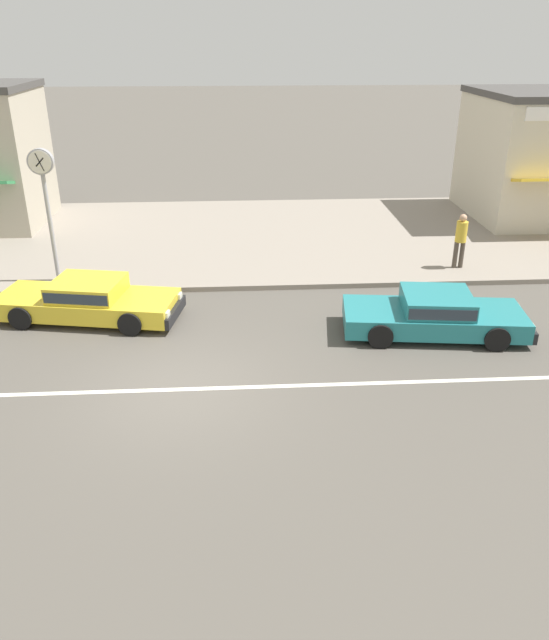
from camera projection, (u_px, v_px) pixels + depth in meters
The scene contains 8 objects.
ground_plane at pixel (180, 389), 13.06m from camera, with size 160.00×160.00×0.00m, color #544F47.
lane_centre_stripe at pixel (180, 389), 13.06m from camera, with size 50.40×0.14×0.01m, color silver.
kerb_strip at pixel (201, 238), 22.43m from camera, with size 68.00×10.00×0.15m, color gray.
sedan_teal_0 at pixel (435, 314), 15.26m from camera, with size 4.64×2.24×1.06m.
sedan_yellow_2 at pixel (88, 299), 16.08m from camera, with size 4.91×2.49×1.06m.
street_clock at pixel (44, 183), 17.19m from camera, with size 0.70×0.22×3.81m.
pedestrian_mid_kerb at pixel (461, 237), 18.97m from camera, with size 0.34×0.34×1.69m.
shopfront_corner_warung at pixel (545, 155), 23.94m from camera, with size 5.39×6.09×4.71m.
Camera 1 is at (1.29, -11.33, 6.82)m, focal length 35.00 mm.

